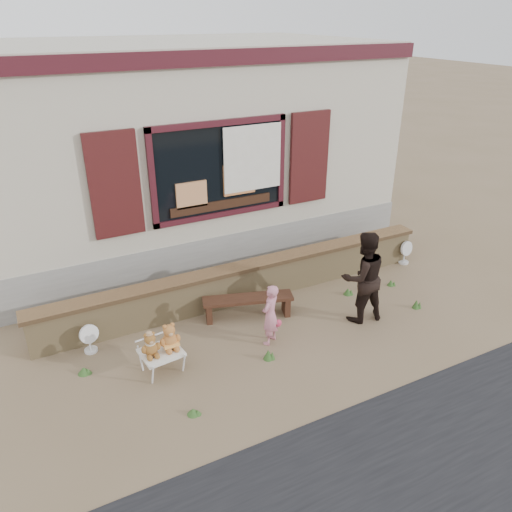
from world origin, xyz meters
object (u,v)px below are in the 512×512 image
bench (248,303)px  adult (363,277)px  folding_chair (161,353)px  teddy_bear_right (169,336)px  teddy_bear_left (150,344)px  child (270,315)px

bench → adult: adult is taller
folding_chair → teddy_bear_right: bearing=-0.0°
teddy_bear_left → child: size_ratio=0.38×
child → adult: bearing=143.3°
folding_chair → adult: adult is taller
teddy_bear_right → child: (1.51, -0.10, -0.05)m
bench → adult: (1.59, -0.86, 0.49)m
adult → teddy_bear_right: bearing=3.6°
teddy_bear_right → folding_chair: bearing=180.0°
teddy_bear_right → adult: adult is taller
teddy_bear_right → teddy_bear_left: bearing=-180.0°
child → bench: bearing=-124.5°
bench → child: (-0.01, -0.77, 0.21)m
child → folding_chair: bearing=-36.6°
teddy_bear_left → child: bearing=-9.0°
bench → child: child is taller
bench → teddy_bear_left: teddy_bear_left is taller
folding_chair → teddy_bear_right: (0.14, 0.02, 0.23)m
bench → folding_chair: (-1.66, -0.69, 0.03)m
teddy_bear_left → child: child is taller
teddy_bear_left → child: (1.79, -0.07, -0.03)m
teddy_bear_right → bench: bearing=17.0°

